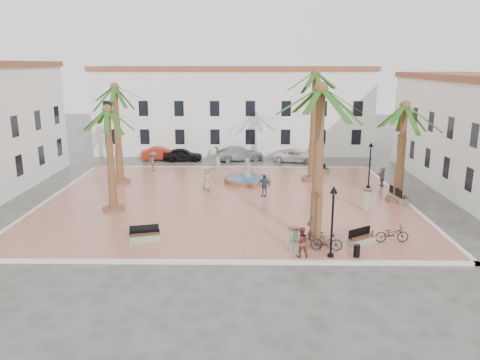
# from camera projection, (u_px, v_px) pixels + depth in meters

# --- Properties ---
(ground) EXTENTS (120.00, 120.00, 0.00)m
(ground) POSITION_uv_depth(u_px,v_px,m) (226.00, 201.00, 34.25)
(ground) COLOR #56544F
(ground) RESTS_ON ground
(plaza) EXTENTS (26.00, 22.00, 0.15)m
(plaza) POSITION_uv_depth(u_px,v_px,m) (226.00, 200.00, 34.23)
(plaza) COLOR #C7735D
(plaza) RESTS_ON ground
(kerb_n) EXTENTS (26.30, 0.30, 0.16)m
(kerb_n) POSITION_uv_depth(u_px,v_px,m) (231.00, 168.00, 44.90)
(kerb_n) COLOR silver
(kerb_n) RESTS_ON ground
(kerb_s) EXTENTS (26.30, 0.30, 0.16)m
(kerb_s) POSITION_uv_depth(u_px,v_px,m) (217.00, 262.00, 23.56)
(kerb_s) COLOR silver
(kerb_s) RESTS_ON ground
(kerb_e) EXTENTS (0.30, 22.30, 0.16)m
(kerb_e) POSITION_uv_depth(u_px,v_px,m) (404.00, 201.00, 34.07)
(kerb_e) COLOR silver
(kerb_e) RESTS_ON ground
(kerb_w) EXTENTS (0.30, 22.30, 0.16)m
(kerb_w) POSITION_uv_depth(u_px,v_px,m) (50.00, 199.00, 34.39)
(kerb_w) COLOR silver
(kerb_w) RESTS_ON ground
(building_north) EXTENTS (30.40, 7.40, 9.50)m
(building_north) POSITION_uv_depth(u_px,v_px,m) (233.00, 109.00, 52.49)
(building_north) COLOR white
(building_north) RESTS_ON ground
(fountain) EXTENTS (3.85, 3.85, 1.99)m
(fountain) POSITION_uv_depth(u_px,v_px,m) (247.00, 179.00, 39.13)
(fountain) COLOR brown
(fountain) RESTS_ON plaza
(palm_nw) EXTENTS (5.19, 5.19, 8.19)m
(palm_nw) POSITION_uv_depth(u_px,v_px,m) (115.00, 98.00, 37.33)
(palm_nw) COLOR brown
(palm_nw) RESTS_ON plaza
(palm_sw) EXTENTS (4.67, 4.67, 7.10)m
(palm_sw) POSITION_uv_depth(u_px,v_px,m) (108.00, 121.00, 30.27)
(palm_sw) COLOR brown
(palm_sw) RESTS_ON plaza
(palm_s) EXTENTS (5.48, 5.48, 8.78)m
(palm_s) POSITION_uv_depth(u_px,v_px,m) (320.00, 107.00, 23.91)
(palm_s) COLOR brown
(palm_s) RESTS_ON plaza
(palm_e) EXTENTS (5.60, 5.60, 7.21)m
(palm_e) POSITION_uv_depth(u_px,v_px,m) (404.00, 119.00, 32.40)
(palm_e) COLOR brown
(palm_e) RESTS_ON plaza
(palm_ne) EXTENTS (5.66, 5.66, 9.32)m
(palm_ne) POSITION_uv_depth(u_px,v_px,m) (315.00, 85.00, 37.83)
(palm_ne) COLOR brown
(palm_ne) RESTS_ON plaza
(bench_s) EXTENTS (1.79, 0.95, 0.91)m
(bench_s) POSITION_uv_depth(u_px,v_px,m) (145.00, 237.00, 26.05)
(bench_s) COLOR gray
(bench_s) RESTS_ON plaza
(bench_se) EXTENTS (1.72, 1.36, 0.90)m
(bench_se) POSITION_uv_depth(u_px,v_px,m) (361.00, 240.00, 25.62)
(bench_se) COLOR gray
(bench_se) RESTS_ON plaza
(bench_e) EXTENTS (0.91, 2.03, 1.03)m
(bench_e) POSITION_uv_depth(u_px,v_px,m) (398.00, 197.00, 33.61)
(bench_e) COLOR gray
(bench_e) RESTS_ON plaza
(bench_ne) EXTENTS (1.15, 1.66, 0.85)m
(bench_ne) POSITION_uv_depth(u_px,v_px,m) (322.00, 169.00, 42.96)
(bench_ne) COLOR gray
(bench_ne) RESTS_ON plaza
(lamppost_s) EXTENTS (0.41, 0.41, 3.77)m
(lamppost_s) POSITION_uv_depth(u_px,v_px,m) (333.00, 209.00, 23.43)
(lamppost_s) COLOR black
(lamppost_s) RESTS_ON plaza
(lamppost_e) EXTENTS (0.40, 0.40, 3.68)m
(lamppost_e) POSITION_uv_depth(u_px,v_px,m) (370.00, 157.00, 36.79)
(lamppost_e) COLOR black
(lamppost_e) RESTS_ON plaza
(bollard_se) EXTENTS (0.54, 0.54, 1.32)m
(bollard_se) POSITION_uv_depth(u_px,v_px,m) (294.00, 239.00, 24.60)
(bollard_se) COLOR gray
(bollard_se) RESTS_ON plaza
(bollard_n) EXTENTS (0.53, 0.53, 1.33)m
(bollard_n) POSITION_uv_depth(u_px,v_px,m) (218.00, 161.00, 44.15)
(bollard_n) COLOR gray
(bollard_n) RESTS_ON plaza
(bollard_e) EXTENTS (0.62, 0.62, 1.48)m
(bollard_e) POSITION_uv_depth(u_px,v_px,m) (367.00, 199.00, 31.49)
(bollard_e) COLOR gray
(bollard_e) RESTS_ON plaza
(litter_bin) EXTENTS (0.34, 0.34, 0.66)m
(litter_bin) POSITION_uv_depth(u_px,v_px,m) (357.00, 251.00, 23.96)
(litter_bin) COLOR black
(litter_bin) RESTS_ON plaza
(cyclist_a) EXTENTS (0.75, 0.64, 1.75)m
(cyclist_a) POSITION_uv_depth(u_px,v_px,m) (313.00, 230.00, 25.43)
(cyclist_a) COLOR #2D2F45
(cyclist_a) RESTS_ON plaza
(bicycle_a) EXTENTS (1.89, 0.74, 0.98)m
(bicycle_a) POSITION_uv_depth(u_px,v_px,m) (392.00, 234.00, 25.88)
(bicycle_a) COLOR black
(bicycle_a) RESTS_ON plaza
(cyclist_b) EXTENTS (0.82, 0.66, 1.59)m
(cyclist_b) POSITION_uv_depth(u_px,v_px,m) (301.00, 242.00, 23.88)
(cyclist_b) COLOR brown
(cyclist_b) RESTS_ON plaza
(bicycle_b) EXTENTS (1.74, 0.65, 1.02)m
(bicycle_b) POSITION_uv_depth(u_px,v_px,m) (327.00, 241.00, 24.72)
(bicycle_b) COLOR black
(bicycle_b) RESTS_ON plaza
(pedestrian_fountain_a) EXTENTS (1.01, 0.80, 1.81)m
(pedestrian_fountain_a) POSITION_uv_depth(u_px,v_px,m) (207.00, 179.00, 36.48)
(pedestrian_fountain_a) COLOR #9B7F60
(pedestrian_fountain_a) RESTS_ON plaza
(pedestrian_fountain_b) EXTENTS (1.07, 0.80, 1.69)m
(pedestrian_fountain_b) POSITION_uv_depth(u_px,v_px,m) (264.00, 185.00, 34.80)
(pedestrian_fountain_b) COLOR navy
(pedestrian_fountain_b) RESTS_ON plaza
(pedestrian_north) EXTENTS (0.80, 1.24, 1.81)m
(pedestrian_north) POSITION_uv_depth(u_px,v_px,m) (154.00, 162.00, 42.85)
(pedestrian_north) COLOR #505055
(pedestrian_north) RESTS_ON plaza
(pedestrian_east) EXTENTS (0.48, 1.46, 1.58)m
(pedestrian_east) POSITION_uv_depth(u_px,v_px,m) (382.00, 177.00, 37.66)
(pedestrian_east) COLOR #796C5B
(pedestrian_east) RESTS_ON plaza
(car_black) EXTENTS (4.00, 1.71, 1.35)m
(car_black) POSITION_uv_depth(u_px,v_px,m) (183.00, 155.00, 48.12)
(car_black) COLOR black
(car_black) RESTS_ON ground
(car_red) EXTENTS (4.28, 2.07, 1.35)m
(car_red) POSITION_uv_depth(u_px,v_px,m) (162.00, 154.00, 48.65)
(car_red) COLOR #A02215
(car_red) RESTS_ON ground
(car_silver) EXTENTS (5.40, 3.30, 1.46)m
(car_silver) POSITION_uv_depth(u_px,v_px,m) (239.00, 153.00, 48.41)
(car_silver) COLOR #9C9DA4
(car_silver) RESTS_ON ground
(car_white) EXTENTS (4.92, 2.88, 1.29)m
(car_white) POSITION_uv_depth(u_px,v_px,m) (296.00, 156.00, 47.76)
(car_white) COLOR silver
(car_white) RESTS_ON ground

